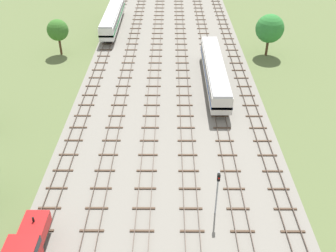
{
  "coord_description": "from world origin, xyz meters",
  "views": [
    {
      "loc": [
        0.23,
        -0.11,
        29.52
      ],
      "look_at": [
        0.0,
        41.77,
        1.5
      ],
      "focal_mm": 41.39,
      "sensor_mm": 36.0,
      "label": 1
    }
  ],
  "objects_px": {
    "passenger_coach_centre_right_near": "(215,71)",
    "passenger_coach_far_left_mid": "(113,16)",
    "signal_post_nearest": "(217,188)",
    "shunter_loco_far_left_nearest": "(25,251)"
  },
  "relations": [
    {
      "from": "passenger_coach_centre_right_near",
      "to": "passenger_coach_far_left_mid",
      "type": "distance_m",
      "value": 33.34
    },
    {
      "from": "shunter_loco_far_left_nearest",
      "to": "passenger_coach_centre_right_near",
      "type": "distance_m",
      "value": 39.64
    },
    {
      "from": "shunter_loco_far_left_nearest",
      "to": "passenger_coach_far_left_mid",
      "type": "relative_size",
      "value": 0.38
    },
    {
      "from": "passenger_coach_far_left_mid",
      "to": "shunter_loco_far_left_nearest",
      "type": "bearing_deg",
      "value": -90.0
    },
    {
      "from": "passenger_coach_centre_right_near",
      "to": "signal_post_nearest",
      "type": "relative_size",
      "value": 3.98
    },
    {
      "from": "passenger_coach_centre_right_near",
      "to": "passenger_coach_far_left_mid",
      "type": "bearing_deg",
      "value": 126.01
    },
    {
      "from": "signal_post_nearest",
      "to": "passenger_coach_centre_right_near",
      "type": "bearing_deg",
      "value": 85.03
    },
    {
      "from": "shunter_loco_far_left_nearest",
      "to": "signal_post_nearest",
      "type": "bearing_deg",
      "value": 20.14
    },
    {
      "from": "signal_post_nearest",
      "to": "shunter_loco_far_left_nearest",
      "type": "bearing_deg",
      "value": -159.86
    },
    {
      "from": "signal_post_nearest",
      "to": "passenger_coach_far_left_mid",
      "type": "bearing_deg",
      "value": 107.28
    }
  ]
}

